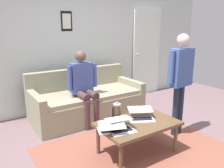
{
  "coord_description": "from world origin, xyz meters",
  "views": [
    {
      "loc": [
        1.93,
        2.16,
        1.69
      ],
      "look_at": [
        0.05,
        -0.73,
        0.8
      ],
      "focal_mm": 36.54,
      "sensor_mm": 36.0,
      "label": 1
    }
  ],
  "objects_px": {
    "coffee_table": "(138,126)",
    "laptop_left": "(141,116)",
    "interior_door": "(146,53)",
    "laptop_right": "(111,128)",
    "person_standing": "(181,72)",
    "couch": "(87,101)",
    "laptop_center": "(121,127)",
    "french_press": "(117,113)",
    "person_seated": "(84,83)"
  },
  "relations": [
    {
      "from": "laptop_right",
      "to": "person_seated",
      "type": "distance_m",
      "value": 1.36
    },
    {
      "from": "french_press",
      "to": "person_standing",
      "type": "distance_m",
      "value": 1.19
    },
    {
      "from": "couch",
      "to": "person_standing",
      "type": "relative_size",
      "value": 1.29
    },
    {
      "from": "interior_door",
      "to": "laptop_left",
      "type": "bearing_deg",
      "value": 47.46
    },
    {
      "from": "interior_door",
      "to": "laptop_right",
      "type": "xyz_separation_m",
      "value": [
        2.43,
        2.14,
        -0.54
      ]
    },
    {
      "from": "laptop_center",
      "to": "coffee_table",
      "type": "bearing_deg",
      "value": -168.58
    },
    {
      "from": "person_standing",
      "to": "person_seated",
      "type": "relative_size",
      "value": 1.23
    },
    {
      "from": "interior_door",
      "to": "laptop_right",
      "type": "bearing_deg",
      "value": 41.29
    },
    {
      "from": "couch",
      "to": "laptop_center",
      "type": "height_order",
      "value": "couch"
    },
    {
      "from": "laptop_left",
      "to": "person_standing",
      "type": "height_order",
      "value": "person_standing"
    },
    {
      "from": "interior_door",
      "to": "laptop_center",
      "type": "distance_m",
      "value": 3.22
    },
    {
      "from": "coffee_table",
      "to": "laptop_right",
      "type": "distance_m",
      "value": 0.45
    },
    {
      "from": "laptop_center",
      "to": "laptop_right",
      "type": "height_order",
      "value": "laptop_center"
    },
    {
      "from": "coffee_table",
      "to": "laptop_right",
      "type": "xyz_separation_m",
      "value": [
        0.44,
        0.03,
        0.09
      ]
    },
    {
      "from": "interior_door",
      "to": "french_press",
      "type": "bearing_deg",
      "value": 41.18
    },
    {
      "from": "couch",
      "to": "french_press",
      "type": "xyz_separation_m",
      "value": [
        0.22,
        1.33,
        0.26
      ]
    },
    {
      "from": "laptop_right",
      "to": "coffee_table",
      "type": "bearing_deg",
      "value": -176.23
    },
    {
      "from": "laptop_left",
      "to": "coffee_table",
      "type": "bearing_deg",
      "value": 29.43
    },
    {
      "from": "laptop_left",
      "to": "laptop_right",
      "type": "height_order",
      "value": "laptop_right"
    },
    {
      "from": "person_seated",
      "to": "laptop_center",
      "type": "bearing_deg",
      "value": 82.95
    },
    {
      "from": "couch",
      "to": "person_seated",
      "type": "bearing_deg",
      "value": 54.3
    },
    {
      "from": "couch",
      "to": "person_seated",
      "type": "relative_size",
      "value": 1.58
    },
    {
      "from": "person_seated",
      "to": "laptop_left",
      "type": "bearing_deg",
      "value": 102.63
    },
    {
      "from": "couch",
      "to": "laptop_center",
      "type": "distance_m",
      "value": 1.62
    },
    {
      "from": "laptop_center",
      "to": "person_standing",
      "type": "relative_size",
      "value": 0.24
    },
    {
      "from": "interior_door",
      "to": "person_seated",
      "type": "xyz_separation_m",
      "value": [
        2.15,
        0.83,
        -0.3
      ]
    },
    {
      "from": "person_standing",
      "to": "person_seated",
      "type": "height_order",
      "value": "person_standing"
    },
    {
      "from": "interior_door",
      "to": "laptop_center",
      "type": "xyz_separation_m",
      "value": [
        2.31,
        2.17,
        -0.54
      ]
    },
    {
      "from": "couch",
      "to": "laptop_center",
      "type": "relative_size",
      "value": 5.37
    },
    {
      "from": "laptop_left",
      "to": "person_standing",
      "type": "bearing_deg",
      "value": -178.06
    },
    {
      "from": "laptop_right",
      "to": "person_standing",
      "type": "xyz_separation_m",
      "value": [
        -1.33,
        -0.12,
        0.53
      ]
    },
    {
      "from": "interior_door",
      "to": "laptop_right",
      "type": "relative_size",
      "value": 5.22
    },
    {
      "from": "coffee_table",
      "to": "laptop_center",
      "type": "xyz_separation_m",
      "value": [
        0.32,
        0.07,
        0.1
      ]
    },
    {
      "from": "person_standing",
      "to": "coffee_table",
      "type": "bearing_deg",
      "value": 5.91
    },
    {
      "from": "coffee_table",
      "to": "laptop_left",
      "type": "bearing_deg",
      "value": -150.57
    },
    {
      "from": "coffee_table",
      "to": "laptop_left",
      "type": "distance_m",
      "value": 0.16
    },
    {
      "from": "laptop_left",
      "to": "person_standing",
      "type": "relative_size",
      "value": 0.28
    },
    {
      "from": "couch",
      "to": "french_press",
      "type": "height_order",
      "value": "couch"
    },
    {
      "from": "couch",
      "to": "person_standing",
      "type": "height_order",
      "value": "person_standing"
    },
    {
      "from": "laptop_left",
      "to": "person_standing",
      "type": "distance_m",
      "value": 0.93
    },
    {
      "from": "french_press",
      "to": "person_seated",
      "type": "bearing_deg",
      "value": -93.07
    },
    {
      "from": "laptop_left",
      "to": "couch",
      "type": "bearing_deg",
      "value": -85.67
    },
    {
      "from": "laptop_left",
      "to": "laptop_center",
      "type": "relative_size",
      "value": 1.18
    },
    {
      "from": "person_standing",
      "to": "couch",
      "type": "bearing_deg",
      "value": -58.13
    },
    {
      "from": "coffee_table",
      "to": "french_press",
      "type": "xyz_separation_m",
      "value": [
        0.21,
        -0.18,
        0.17
      ]
    },
    {
      "from": "coffee_table",
      "to": "laptop_right",
      "type": "bearing_deg",
      "value": 3.77
    },
    {
      "from": "coffee_table",
      "to": "couch",
      "type": "bearing_deg",
      "value": -90.29
    },
    {
      "from": "couch",
      "to": "interior_door",
      "type": "bearing_deg",
      "value": -163.16
    },
    {
      "from": "coffee_table",
      "to": "laptop_left",
      "type": "height_order",
      "value": "laptop_left"
    },
    {
      "from": "french_press",
      "to": "person_standing",
      "type": "relative_size",
      "value": 0.18
    }
  ]
}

